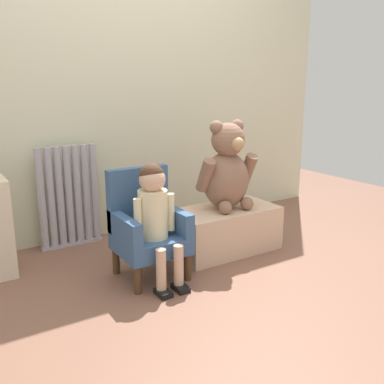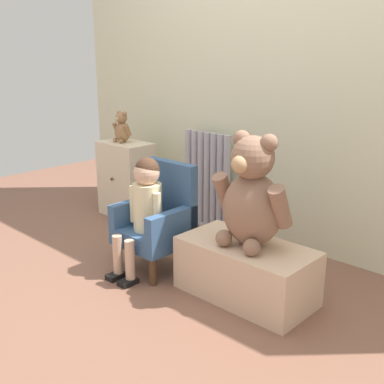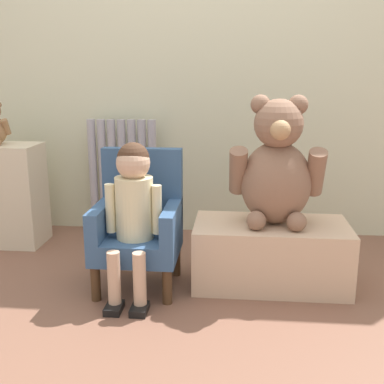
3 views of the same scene
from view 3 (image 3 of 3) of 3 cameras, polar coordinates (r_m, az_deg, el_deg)
The scene contains 8 objects.
ground_plane at distance 1.93m, azimuth -2.27°, elevation -16.92°, with size 6.00×6.00×0.00m, color brown.
back_wall at distance 2.98m, azimuth 1.08°, elevation 18.09°, with size 3.80×0.05×2.40m, color beige.
radiator at distance 2.99m, azimuth -8.18°, elevation 1.63°, with size 0.43×0.05×0.71m.
small_dresser at distance 3.01m, azimuth -21.21°, elevation -0.30°, with size 0.42×0.29×0.59m.
child_armchair at distance 2.28m, azimuth -6.31°, elevation -3.75°, with size 0.38×0.37×0.64m.
child_figure at distance 2.13m, azimuth -6.99°, elevation -0.84°, with size 0.25×0.35×0.70m.
low_bench at distance 2.34m, azimuth 9.28°, elevation -7.24°, with size 0.72×0.38×0.30m, color beige.
large_teddy_bear at distance 2.23m, azimuth 10.00°, elevation 2.75°, with size 0.43×0.30×0.59m.
Camera 3 is at (0.23, -1.64, 1.00)m, focal length 45.00 mm.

